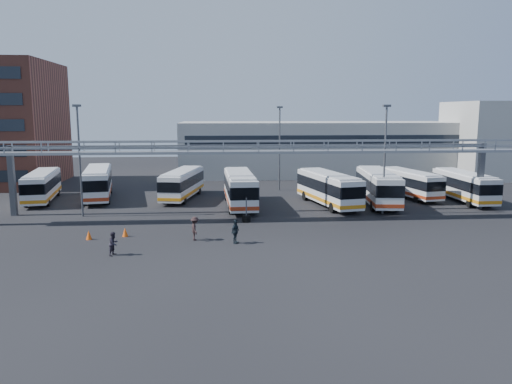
{
  "coord_description": "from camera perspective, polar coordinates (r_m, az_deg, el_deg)",
  "views": [
    {
      "loc": [
        -3.49,
        -38.21,
        9.58
      ],
      "look_at": [
        -0.09,
        6.0,
        2.41
      ],
      "focal_mm": 35.0,
      "sensor_mm": 36.0,
      "label": 1
    }
  ],
  "objects": [
    {
      "name": "tire_stack",
      "position": [
        43.76,
        -1.11,
        -2.98
      ],
      "size": [
        0.76,
        0.76,
        2.17
      ],
      "color": "black",
      "rests_on": "ground"
    },
    {
      "name": "light_pole_back",
      "position": [
        60.79,
        2.71,
        5.54
      ],
      "size": [
        0.7,
        0.35,
        10.21
      ],
      "color": "#4C4F54",
      "rests_on": "ground"
    },
    {
      "name": "bus_7",
      "position": [
        53.26,
        13.75,
        0.67
      ],
      "size": [
        3.98,
        11.79,
        3.51
      ],
      "rotation": [
        0.0,
        0.0,
        -0.12
      ],
      "color": "silver",
      "rests_on": "ground"
    },
    {
      "name": "pedestrian_d",
      "position": [
        36.66,
        -2.38,
        -4.54
      ],
      "size": [
        0.88,
        1.12,
        1.77
      ],
      "primitive_type": "imported",
      "rotation": [
        0.0,
        0.0,
        1.06
      ],
      "color": "black",
      "rests_on": "ground"
    },
    {
      "name": "bus_6",
      "position": [
        51.6,
        8.27,
        0.5
      ],
      "size": [
        4.79,
        11.46,
        3.39
      ],
      "rotation": [
        0.0,
        0.0,
        0.2
      ],
      "color": "silver",
      "rests_on": "ground"
    },
    {
      "name": "bus_3",
      "position": [
        55.76,
        -8.41,
        1.03
      ],
      "size": [
        4.43,
        10.8,
        3.2
      ],
      "rotation": [
        0.0,
        0.0,
        -0.19
      ],
      "color": "silver",
      "rests_on": "ground"
    },
    {
      "name": "bus_8",
      "position": [
        58.59,
        17.1,
        1.03
      ],
      "size": [
        4.2,
        10.29,
        3.05
      ],
      "rotation": [
        0.0,
        0.0,
        0.19
      ],
      "color": "silver",
      "rests_on": "ground"
    },
    {
      "name": "bus_9",
      "position": [
        57.99,
        22.68,
        0.71
      ],
      "size": [
        2.59,
        10.48,
        3.17
      ],
      "rotation": [
        0.0,
        0.0,
        0.02
      ],
      "color": "silver",
      "rests_on": "ground"
    },
    {
      "name": "bus_0",
      "position": [
        58.4,
        -23.26,
        0.74
      ],
      "size": [
        4.03,
        10.75,
        3.19
      ],
      "rotation": [
        0.0,
        0.0,
        0.16
      ],
      "color": "silver",
      "rests_on": "ground"
    },
    {
      "name": "bus_4",
      "position": [
        50.56,
        -1.86,
        0.48
      ],
      "size": [
        3.04,
        11.6,
        3.5
      ],
      "rotation": [
        0.0,
        0.0,
        0.03
      ],
      "color": "silver",
      "rests_on": "ground"
    },
    {
      "name": "pedestrian_c",
      "position": [
        37.8,
        -6.99,
        -4.17
      ],
      "size": [
        0.81,
        1.24,
        1.79
      ],
      "primitive_type": "imported",
      "rotation": [
        0.0,
        0.0,
        1.7
      ],
      "color": "black",
      "rests_on": "ground"
    },
    {
      "name": "light_pole_left",
      "position": [
        48.03,
        -19.53,
        4.05
      ],
      "size": [
        0.7,
        0.35,
        10.21
      ],
      "color": "#4C4F54",
      "rests_on": "ground"
    },
    {
      "name": "gantry",
      "position": [
        44.4,
        0.13,
        3.92
      ],
      "size": [
        51.4,
        5.15,
        7.1
      ],
      "color": "gray",
      "rests_on": "ground"
    },
    {
      "name": "cone_right",
      "position": [
        39.9,
        -18.56,
        -4.67
      ],
      "size": [
        0.5,
        0.5,
        0.71
      ],
      "primitive_type": "cone",
      "rotation": [
        0.0,
        0.0,
        0.14
      ],
      "color": "#F2560D",
      "rests_on": "ground"
    },
    {
      "name": "building_right",
      "position": [
        81.65,
        26.28,
        5.37
      ],
      "size": [
        14.0,
        12.0,
        11.0
      ],
      "primitive_type": "cube",
      "color": "#B2B2AD",
      "rests_on": "ground"
    },
    {
      "name": "light_pole_mid",
      "position": [
        47.94,
        14.51,
        4.28
      ],
      "size": [
        0.7,
        0.35,
        10.21
      ],
      "color": "#4C4F54",
      "rests_on": "ground"
    },
    {
      "name": "warehouse",
      "position": [
        77.97,
        7.11,
        5.01
      ],
      "size": [
        42.0,
        14.0,
        8.0
      ],
      "primitive_type": "cube",
      "color": "#9E9E99",
      "rests_on": "ground"
    },
    {
      "name": "bus_1",
      "position": [
        57.68,
        -17.63,
        1.11
      ],
      "size": [
        4.56,
        11.69,
        3.47
      ],
      "rotation": [
        0.0,
        0.0,
        0.17
      ],
      "color": "silver",
      "rests_on": "ground"
    },
    {
      "name": "ground",
      "position": [
        39.54,
        0.8,
        -4.84
      ],
      "size": [
        140.0,
        140.0,
        0.0
      ],
      "primitive_type": "plane",
      "color": "black",
      "rests_on": "ground"
    },
    {
      "name": "cone_left",
      "position": [
        40.04,
        -14.73,
        -4.45
      ],
      "size": [
        0.59,
        0.59,
        0.71
      ],
      "primitive_type": "cone",
      "rotation": [
        0.0,
        0.0,
        0.43
      ],
      "color": "#F2560D",
      "rests_on": "ground"
    },
    {
      "name": "pedestrian_b",
      "position": [
        35.05,
        -15.95,
        -5.69
      ],
      "size": [
        0.87,
        0.96,
        1.6
      ],
      "primitive_type": "imported",
      "rotation": [
        0.0,
        0.0,
        1.15
      ],
      "color": "#231F2B",
      "rests_on": "ground"
    }
  ]
}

